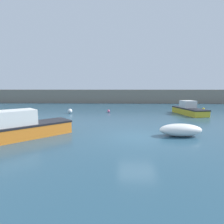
% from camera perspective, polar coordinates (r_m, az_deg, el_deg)
% --- Properties ---
extents(ground_plane, '(120.00, 120.00, 0.20)m').
position_cam_1_polar(ground_plane, '(11.87, 8.30, -8.60)').
color(ground_plane, '#284C60').
extents(harbor_breakwater, '(61.90, 2.61, 2.86)m').
position_cam_1_polar(harbor_breakwater, '(38.04, 3.99, 5.16)').
color(harbor_breakwater, gray).
rests_on(harbor_breakwater, ground_plane).
extents(motorboat_grey_hull, '(5.73, 5.57, 1.86)m').
position_cam_1_polar(motorboat_grey_hull, '(12.83, -27.50, -4.52)').
color(motorboat_grey_hull, orange).
rests_on(motorboat_grey_hull, ground_plane).
extents(rowboat_white_midwater, '(2.84, 1.24, 0.85)m').
position_cam_1_polar(rowboat_white_midwater, '(12.75, 21.46, -5.48)').
color(rowboat_white_midwater, white).
rests_on(rowboat_white_midwater, ground_plane).
extents(motorboat_with_cabin, '(2.85, 5.40, 1.66)m').
position_cam_1_polar(motorboat_with_cabin, '(23.61, 23.81, 0.73)').
color(motorboat_with_cabin, yellow).
rests_on(motorboat_with_cabin, ground_plane).
extents(mooring_buoy_pink, '(0.36, 0.36, 0.36)m').
position_cam_1_polar(mooring_buoy_pink, '(23.28, -1.12, 0.33)').
color(mooring_buoy_pink, '#EA668C').
rests_on(mooring_buoy_pink, ground_plane).
extents(mooring_buoy_yellow, '(0.36, 0.36, 0.36)m').
position_cam_1_polar(mooring_buoy_yellow, '(28.84, 27.69, 0.90)').
color(mooring_buoy_yellow, yellow).
rests_on(mooring_buoy_yellow, ground_plane).
extents(mooring_buoy_white, '(0.58, 0.58, 0.58)m').
position_cam_1_polar(mooring_buoy_white, '(23.10, -13.57, 0.32)').
color(mooring_buoy_white, white).
rests_on(mooring_buoy_white, ground_plane).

